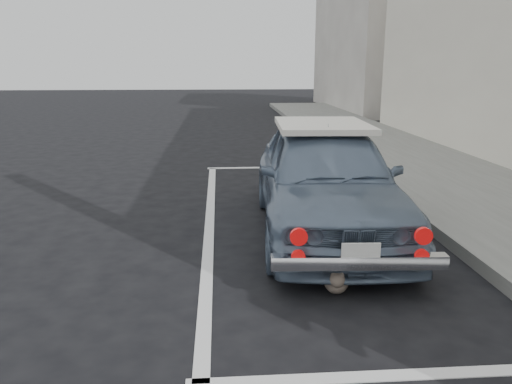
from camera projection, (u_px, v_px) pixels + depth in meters
ground at (322, 339)px, 3.79m from camera, size 80.00×80.00×0.00m
building_far at (374, 20)px, 22.57m from camera, size 3.50×10.00×8.00m
pline_rear at (411, 375)px, 3.34m from camera, size 3.00×0.12×0.01m
pline_front at (282, 167)px, 10.10m from camera, size 3.00×0.12×0.01m
pline_side at (210, 221)px, 6.62m from camera, size 0.12×7.00×0.01m
retro_coupe at (325, 178)px, 6.07m from camera, size 1.81×4.05×1.35m
cat at (336, 279)px, 4.53m from camera, size 0.30×0.52×0.28m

